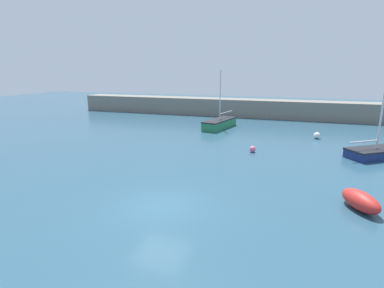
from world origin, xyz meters
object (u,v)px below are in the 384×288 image
at_px(dinghy_near_pier, 360,201).
at_px(mooring_buoy_pink, 253,149).
at_px(sailboat_twin_hulled, 376,152).
at_px(sailboat_tall_mast, 220,123).
at_px(mooring_buoy_white, 317,135).

distance_m(dinghy_near_pier, mooring_buoy_pink, 10.02).
height_order(dinghy_near_pier, sailboat_twin_hulled, sailboat_twin_hulled).
relative_size(sailboat_tall_mast, mooring_buoy_pink, 12.70).
xyz_separation_m(sailboat_tall_mast, dinghy_near_pier, (10.45, -16.73, -0.09)).
bearing_deg(sailboat_tall_mast, mooring_buoy_white, 90.44).
relative_size(sailboat_tall_mast, sailboat_twin_hulled, 1.21).
height_order(dinghy_near_pier, mooring_buoy_white, dinghy_near_pier).
bearing_deg(mooring_buoy_pink, sailboat_twin_hulled, 8.85).
height_order(dinghy_near_pier, mooring_buoy_pink, dinghy_near_pier).
bearing_deg(mooring_buoy_pink, mooring_buoy_white, 53.01).
xyz_separation_m(sailboat_twin_hulled, mooring_buoy_pink, (-8.42, -1.31, -0.16)).
relative_size(dinghy_near_pier, sailboat_twin_hulled, 0.47).
relative_size(sailboat_twin_hulled, mooring_buoy_pink, 10.49).
relative_size(dinghy_near_pier, mooring_buoy_white, 4.01).
distance_m(mooring_buoy_white, mooring_buoy_pink, 8.12).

